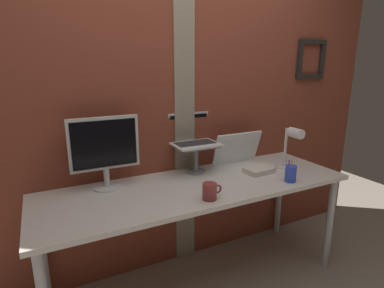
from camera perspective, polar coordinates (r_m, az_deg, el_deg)
The scene contains 11 objects.
ground_plane at distance 2.37m, azimuth 1.72°, elevation -25.08°, with size 6.00×6.00×0.00m, color gray.
brick_wall_back at distance 2.25m, azimuth -3.56°, elevation 7.03°, with size 3.72×0.16×2.43m.
desk at distance 2.06m, azimuth 1.27°, elevation -9.30°, with size 2.05×0.67×0.75m.
monitor at distance 1.97m, azimuth -15.94°, elevation -0.56°, with size 0.43×0.18×0.46m.
laptop_stand at distance 2.20m, azimuth 0.77°, elevation -1.89°, with size 0.28×0.22×0.20m.
laptop at distance 2.23m, azimuth -0.02°, elevation 1.60°, with size 0.32×0.28×0.22m.
whiteboard_panel at distance 2.43m, azimuth 8.34°, elevation -0.76°, with size 0.40×0.02×0.26m, color white.
desk_lamp at distance 2.35m, azimuth 17.92°, elevation -0.03°, with size 0.12×0.20×0.32m.
pen_cup at distance 2.16m, azimuth 17.84°, elevation -5.26°, with size 0.07×0.07×0.16m.
coffee_mug at distance 1.80m, azimuth 3.36°, elevation -8.77°, with size 0.12×0.08×0.10m.
paper_clutter_stack at distance 2.29m, azimuth 12.32°, elevation -4.76°, with size 0.20×0.14×0.04m, color silver.
Camera 1 is at (-0.88, -1.60, 1.52)m, focal length 28.73 mm.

